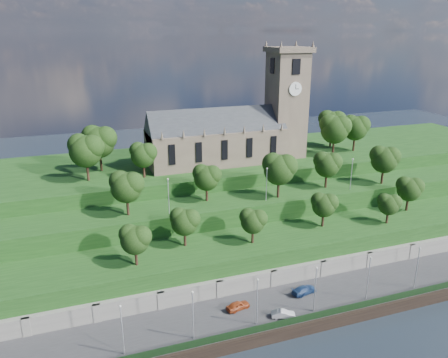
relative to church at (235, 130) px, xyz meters
name	(u,v)px	position (x,y,z in m)	size (l,w,h in m)	color
ground	(332,328)	(-0.79, -45.98, -22.52)	(320.00, 320.00, 0.00)	black
promenade	(313,302)	(-0.79, -39.98, -21.52)	(160.00, 12.00, 2.00)	#2D2D30
quay_wall	(332,322)	(-0.79, -46.03, -21.42)	(160.00, 0.50, 2.20)	black
fence	(331,312)	(-0.79, -45.38, -19.92)	(160.00, 0.10, 1.20)	black
retaining_wall	(296,276)	(-0.79, -34.01, -20.02)	(160.00, 2.10, 5.00)	slate
embankment_lower	(282,254)	(-0.79, -27.98, -18.52)	(160.00, 12.00, 8.00)	#173D14
embankment_upper	(259,222)	(-0.79, -16.98, -16.52)	(160.00, 10.00, 12.00)	#173D14
hilltop	(226,184)	(-0.79, 4.02, -15.02)	(160.00, 32.00, 15.00)	#173D14
church	(235,130)	(0.00, 0.00, 0.00)	(38.60, 12.35, 27.60)	brown
trees_lower	(290,210)	(0.65, -27.76, -9.73)	(63.88, 8.94, 7.59)	black
trees_upper	(274,169)	(1.81, -18.01, -4.65)	(62.83, 8.72, 9.42)	black
trees_hilltop	(240,134)	(0.63, -1.23, -0.86)	(73.77, 15.87, 10.31)	black
lamp_posts_promenade	(315,286)	(-2.79, -43.48, -15.92)	(60.36, 0.36, 7.98)	#B2B2B7
lamp_posts_upper	(267,182)	(-0.79, -19.98, -6.40)	(40.36, 0.36, 7.06)	#B2B2B7
car_left	(238,306)	(-14.11, -39.05, -19.84)	(1.61, 4.00, 1.36)	#9C3C1A
car_middle	(283,314)	(-8.18, -43.42, -19.90)	(1.31, 3.74, 1.23)	#AAAAAE
car_right	(304,290)	(-1.77, -38.60, -19.84)	(1.90, 4.68, 1.36)	navy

